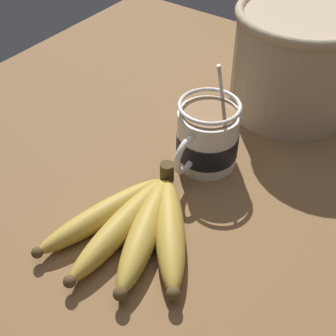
{
  "coord_description": "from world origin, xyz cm",
  "views": [
    {
      "loc": [
        40.28,
        23.6,
        51.11
      ],
      "look_at": [
        1.72,
        -3.98,
        8.26
      ],
      "focal_mm": 50.0,
      "sensor_mm": 36.0,
      "label": 1
    }
  ],
  "objects": [
    {
      "name": "coffee_mug",
      "position": [
        -6.99,
        -3.14,
        8.27
      ],
      "size": [
        14.78,
        9.25,
        15.96
      ],
      "color": "white",
      "rests_on": "table"
    },
    {
      "name": "banana_bunch",
      "position": [
        10.57,
        -2.59,
        5.45
      ],
      "size": [
        22.57,
        19.97,
        4.18
      ],
      "color": "#4C381E",
      "rests_on": "table"
    },
    {
      "name": "woven_basket",
      "position": [
        -27.76,
        0.64,
        12.95
      ],
      "size": [
        21.39,
        21.39,
        17.9
      ],
      "color": "tan",
      "rests_on": "table"
    },
    {
      "name": "table",
      "position": [
        0.0,
        0.0,
        1.82
      ],
      "size": [
        105.84,
        105.84,
        3.64
      ],
      "color": "brown",
      "rests_on": "ground"
    }
  ]
}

